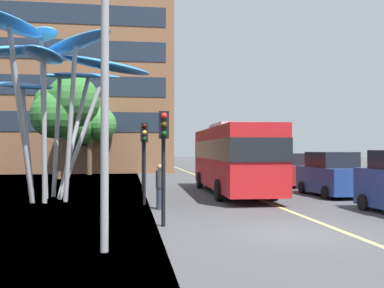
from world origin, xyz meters
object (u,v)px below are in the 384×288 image
at_px(traffic_light_kerb_near, 164,143).
at_px(traffic_light_kerb_far, 144,145).
at_px(street_lamp, 124,16).
at_px(traffic_light_island_mid, 143,144).
at_px(car_side_street, 288,171).
at_px(leaf_sculpture, 53,66).
at_px(car_parked_far, 331,175).
at_px(pedestrian, 160,187).
at_px(red_bus, 232,156).

relative_size(traffic_light_kerb_near, traffic_light_kerb_far, 1.01).
height_order(traffic_light_kerb_near, street_lamp, street_lamp).
bearing_deg(traffic_light_island_mid, car_side_street, 14.13).
xyz_separation_m(leaf_sculpture, traffic_light_kerb_far, (4.00, -2.56, -3.58)).
bearing_deg(street_lamp, car_parked_far, 46.33).
distance_m(traffic_light_kerb_far, car_side_street, 12.34).
distance_m(traffic_light_island_mid, car_parked_far, 9.81).
bearing_deg(street_lamp, pedestrian, 79.06).
bearing_deg(street_lamp, traffic_light_kerb_near, 69.01).
distance_m(leaf_sculpture, traffic_light_kerb_far, 5.94).
xyz_separation_m(car_side_street, pedestrian, (-8.58, -9.55, -0.09)).
distance_m(car_parked_far, car_side_street, 5.90).
relative_size(leaf_sculpture, pedestrian, 5.33).
bearing_deg(pedestrian, traffic_light_kerb_near, -92.51).
height_order(traffic_light_kerb_near, traffic_light_island_mid, traffic_light_island_mid).
height_order(red_bus, pedestrian, red_bus).
bearing_deg(pedestrian, street_lamp, -100.94).
bearing_deg(car_parked_far, street_lamp, -133.67).
xyz_separation_m(traffic_light_kerb_near, street_lamp, (-1.13, -2.94, 2.79)).
bearing_deg(car_parked_far, traffic_light_kerb_near, -139.75).
bearing_deg(street_lamp, traffic_light_kerb_far, 84.69).
xyz_separation_m(red_bus, street_lamp, (-5.32, -11.92, 3.29)).
distance_m(traffic_light_kerb_near, pedestrian, 4.07).
distance_m(red_bus, pedestrian, 6.70).
height_order(leaf_sculpture, car_side_street, leaf_sculpture).
bearing_deg(traffic_light_kerb_near, traffic_light_island_mid, 91.28).
relative_size(red_bus, car_parked_far, 2.49).
height_order(red_bus, car_parked_far, red_bus).
bearing_deg(traffic_light_island_mid, red_bus, -24.80).
bearing_deg(car_parked_far, traffic_light_kerb_far, -166.00).
relative_size(traffic_light_kerb_near, pedestrian, 1.98).
distance_m(traffic_light_kerb_near, traffic_light_kerb_far, 5.14).
height_order(traffic_light_island_mid, car_parked_far, traffic_light_island_mid).
bearing_deg(red_bus, leaf_sculpture, -171.39).
height_order(traffic_light_island_mid, car_side_street, traffic_light_island_mid).
relative_size(traffic_light_kerb_far, traffic_light_island_mid, 0.95).
xyz_separation_m(car_parked_far, pedestrian, (-8.57, -3.65, -0.14)).
height_order(traffic_light_kerb_far, car_side_street, traffic_light_kerb_far).
xyz_separation_m(street_lamp, pedestrian, (1.29, 6.68, -4.38)).
distance_m(red_bus, leaf_sculpture, 9.57).
height_order(red_bus, leaf_sculpture, leaf_sculpture).
distance_m(leaf_sculpture, pedestrian, 7.91).
bearing_deg(traffic_light_kerb_far, red_bus, 40.12).
distance_m(car_parked_far, pedestrian, 9.32).
relative_size(red_bus, pedestrian, 6.46).
height_order(leaf_sculpture, car_parked_far, leaf_sculpture).
xyz_separation_m(leaf_sculpture, street_lamp, (3.25, -10.62, -0.77)).
height_order(traffic_light_kerb_far, street_lamp, street_lamp).
height_order(leaf_sculpture, traffic_light_kerb_near, leaf_sculpture).
xyz_separation_m(leaf_sculpture, traffic_light_kerb_near, (4.37, -7.68, -3.56)).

